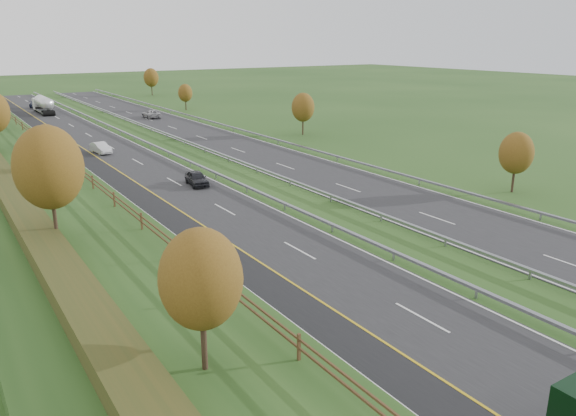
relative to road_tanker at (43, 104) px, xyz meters
The scene contains 17 objects.
ground 60.68m from the road_tanker, 82.80° to the right, with size 400.00×400.00×0.00m, color #234418.
near_carriageway 55.21m from the road_tanker, 90.42° to the right, with size 10.50×200.00×0.04m, color #232326.
far_carriageway 57.51m from the road_tanker, 73.73° to the right, with size 10.50×200.00×0.04m, color #232326.
hard_shoulder 55.36m from the road_tanker, 94.30° to the right, with size 3.00×200.00×0.04m, color black.
lane_markings 55.65m from the road_tanker, 83.81° to the right, with size 26.75×200.00×0.01m.
embankment_left 56.79m from the road_tanker, 103.65° to the right, with size 12.00×200.00×2.00m, color #234418.
fence_left 56.30m from the road_tanker, 99.10° to the right, with size 0.12×189.06×1.20m.
median_barrier_near 55.44m from the road_tanker, 84.51° to the right, with size 0.32×200.00×0.71m.
median_barrier_far 56.16m from the road_tanker, 79.33° to the right, with size 0.32×200.00×0.71m.
outer_barrier_far 59.38m from the road_tanker, 68.35° to the right, with size 0.32×200.00×0.71m.
trees_left 60.15m from the road_tanker, 102.56° to the right, with size 6.64×164.30×7.66m.
trees_far 39.29m from the road_tanker, 41.45° to the right, with size 8.45×118.60×7.12m.
road_tanker is the anchor object (origin of this frame).
car_dark_near 70.86m from the road_tanker, 88.11° to the right, with size 1.72×4.29×1.46m, color black.
car_silver_mid 48.32m from the road_tanker, 91.77° to the right, with size 1.51×4.33×1.43m, color silver.
car_small_far 9.67m from the road_tanker, 89.14° to the left, with size 2.11×5.19×1.50m, color #121739.
car_oncoming 24.40m from the road_tanker, 48.90° to the right, with size 2.50×5.42×1.50m, color #A5A4A9.
Camera 1 is at (-19.79, -8.27, 14.63)m, focal length 35.00 mm.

